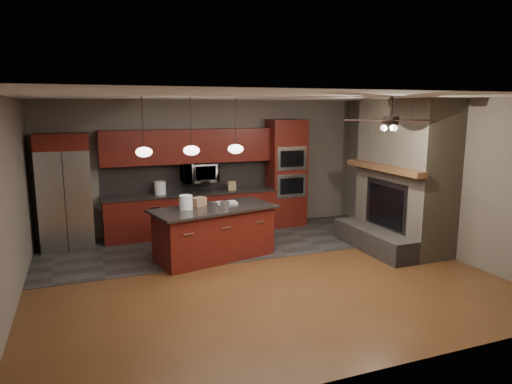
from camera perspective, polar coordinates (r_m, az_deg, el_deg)
name	(u,v)px	position (r m, az deg, el deg)	size (l,w,h in m)	color
ground	(259,274)	(7.48, 0.40, -10.15)	(7.00, 7.00, 0.00)	brown
ceiling	(259,97)	(7.00, 0.43, 11.82)	(7.00, 6.00, 0.02)	white
back_wall	(209,166)	(9.93, -5.93, 3.28)	(7.00, 0.02, 2.80)	#695D54
right_wall	(437,176)	(8.98, 21.70, 1.83)	(0.02, 6.00, 2.80)	#695D54
left_wall	(7,205)	(6.70, -28.70, -1.47)	(0.02, 6.00, 2.80)	#695D54
slate_tile_patch	(226,243)	(9.09, -3.77, -6.36)	(7.00, 2.40, 0.01)	#34312F
fireplace_column	(402,180)	(9.00, 17.77, 1.42)	(1.30, 2.10, 2.80)	#786B55
back_cabinetry	(190,192)	(9.65, -8.20, -0.02)	(3.59, 0.64, 2.20)	#5C1911
oven_tower	(286,173)	(10.25, 3.77, 2.36)	(0.80, 0.63, 2.38)	#5C1911
microwave	(199,172)	(9.64, -7.11, 2.44)	(0.73, 0.41, 0.50)	silver
refrigerator	(65,192)	(9.27, -22.76, 0.04)	(0.94, 0.75, 2.17)	silver
kitchen_island	(214,233)	(8.11, -5.24, -5.08)	(2.32, 1.43, 0.92)	#5C1911
white_bucket	(186,202)	(7.90, -8.75, -1.28)	(0.23, 0.23, 0.24)	white
paint_can	(225,205)	(7.93, -3.96, -1.60)	(0.17, 0.17, 0.12)	silver
paint_tray	(227,203)	(8.29, -3.69, -1.35)	(0.37, 0.26, 0.04)	silver
cardboard_box	(199,202)	(8.15, -7.17, -1.21)	(0.24, 0.17, 0.15)	#946C4C
counter_bucket	(160,188)	(9.47, -11.91, 0.50)	(0.23, 0.23, 0.26)	white
counter_box	(232,186)	(9.77, -3.07, 0.79)	(0.17, 0.13, 0.18)	#A58455
pendant_left	(144,152)	(7.30, -13.83, 4.90)	(0.26, 0.26, 0.92)	black
pendant_center	(191,150)	(7.43, -8.07, 5.20)	(0.26, 0.26, 0.92)	black
pendant_right	(236,149)	(7.64, -2.56, 5.43)	(0.26, 0.26, 0.92)	black
ceiling_fan	(391,120)	(7.19, 16.50, 8.63)	(1.27, 1.33, 0.41)	black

